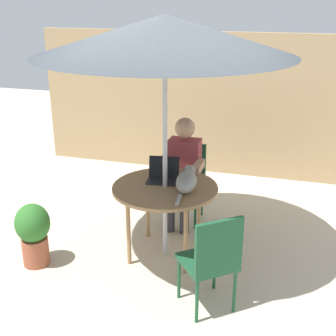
{
  "coord_description": "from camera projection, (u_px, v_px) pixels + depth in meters",
  "views": [
    {
      "loc": [
        1.14,
        -3.79,
        2.44
      ],
      "look_at": [
        0.0,
        0.1,
        0.88
      ],
      "focal_mm": 48.52,
      "sensor_mm": 36.0,
      "label": 1
    }
  ],
  "objects": [
    {
      "name": "ground_plane",
      "position": [
        165.0,
        253.0,
        4.57
      ],
      "size": [
        14.0,
        14.0,
        0.0
      ],
      "primitive_type": "plane",
      "color": "beige"
    },
    {
      "name": "fence_back",
      "position": [
        213.0,
        105.0,
        6.34
      ],
      "size": [
        5.1,
        0.08,
        1.98
      ],
      "primitive_type": "cube",
      "color": "tan",
      "rests_on": "ground"
    },
    {
      "name": "patio_table",
      "position": [
        165.0,
        192.0,
        4.33
      ],
      "size": [
        1.01,
        1.01,
        0.73
      ],
      "color": "#9E754C",
      "rests_on": "ground"
    },
    {
      "name": "patio_umbrella",
      "position": [
        165.0,
        35.0,
        3.81
      ],
      "size": [
        2.26,
        2.26,
        2.29
      ],
      "color": "#B7B7BC",
      "rests_on": "ground"
    },
    {
      "name": "chair_occupied",
      "position": [
        186.0,
        176.0,
        5.15
      ],
      "size": [
        0.4,
        0.4,
        0.87
      ],
      "color": "#194C2D",
      "rests_on": "ground"
    },
    {
      "name": "chair_empty",
      "position": [
        212.0,
        257.0,
        3.56
      ],
      "size": [
        0.56,
        0.56,
        0.87
      ],
      "color": "#194C2D",
      "rests_on": "ground"
    },
    {
      "name": "person_seated",
      "position": [
        183.0,
        167.0,
        4.94
      ],
      "size": [
        0.48,
        0.48,
        1.21
      ],
      "color": "maroon",
      "rests_on": "ground"
    },
    {
      "name": "laptop",
      "position": [
        163.0,
        173.0,
        4.45
      ],
      "size": [
        0.33,
        0.29,
        0.21
      ],
      "color": "black",
      "rests_on": "patio_table"
    },
    {
      "name": "cat",
      "position": [
        187.0,
        181.0,
        4.22
      ],
      "size": [
        0.23,
        0.65,
        0.17
      ],
      "color": "gray",
      "rests_on": "patio_table"
    },
    {
      "name": "potted_plant_near_fence",
      "position": [
        33.0,
        232.0,
        4.27
      ],
      "size": [
        0.33,
        0.33,
        0.63
      ],
      "color": "#9E5138",
      "rests_on": "ground"
    }
  ]
}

